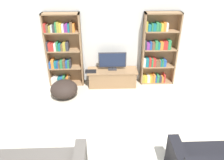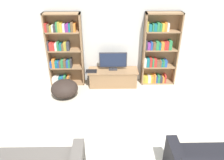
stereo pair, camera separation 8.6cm
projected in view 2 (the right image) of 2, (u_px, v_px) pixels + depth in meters
name	position (u px, v px, depth m)	size (l,w,h in m)	color
wall_back	(110.00, 39.00, 6.16)	(8.80, 0.06, 2.60)	silver
bookshelf_left	(64.00, 51.00, 6.12)	(0.98, 0.30, 2.07)	#93704C
bookshelf_right	(158.00, 51.00, 6.18)	(0.98, 0.30, 2.07)	#93704C
tv_stand	(113.00, 77.00, 6.37)	(1.43, 0.53, 0.48)	#8E6B47
television	(113.00, 61.00, 6.17)	(0.78, 0.16, 0.52)	#2D2D33
laptop	(91.00, 71.00, 6.17)	(0.31, 0.21, 0.03)	#28282D
area_rug	(116.00, 130.00, 4.70)	(2.37, 1.96, 0.02)	beige
beanbag_ottoman	(64.00, 89.00, 5.83)	(0.72, 0.72, 0.46)	#2D231E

